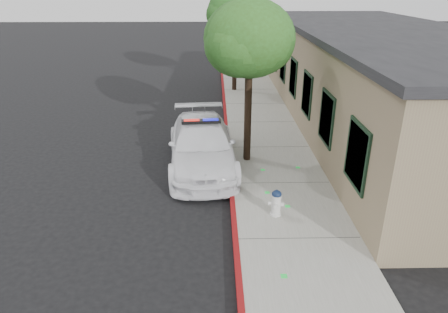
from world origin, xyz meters
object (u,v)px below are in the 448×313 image
at_px(street_tree_near, 250,42).
at_px(clapboard_building, 378,78).
at_px(police_car, 202,145).
at_px(fire_hydrant, 276,203).
at_px(street_tree_far, 235,13).
at_px(street_tree_mid, 250,41).

bearing_deg(street_tree_near, clapboard_building, 33.69).
distance_m(clapboard_building, police_car, 8.85).
relative_size(fire_hydrant, street_tree_far, 0.13).
bearing_deg(street_tree_far, police_car, -98.98).
distance_m(police_car, street_tree_near, 3.78).
height_order(police_car, street_tree_near, street_tree_near).
xyz_separation_m(clapboard_building, fire_hydrant, (-5.49, -7.89, -1.60)).
relative_size(street_tree_mid, street_tree_far, 0.96).
relative_size(clapboard_building, street_tree_far, 3.70).
height_order(clapboard_building, police_car, clapboard_building).
xyz_separation_m(police_car, street_tree_mid, (1.60, 0.25, 3.44)).
relative_size(police_car, street_tree_far, 1.00).
bearing_deg(street_tree_mid, street_tree_near, 84.10).
height_order(fire_hydrant, street_tree_mid, street_tree_mid).
height_order(street_tree_mid, street_tree_far, street_tree_far).
bearing_deg(police_car, fire_hydrant, -63.56).
distance_m(street_tree_near, street_tree_mid, 0.11).
height_order(fire_hydrant, street_tree_near, street_tree_near).
relative_size(police_car, street_tree_near, 1.04).
xyz_separation_m(fire_hydrant, street_tree_far, (-0.48, 13.81, 3.87)).
xyz_separation_m(clapboard_building, street_tree_near, (-5.98, -3.99, 2.07)).
distance_m(clapboard_building, fire_hydrant, 9.74).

